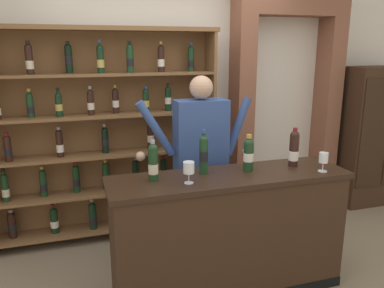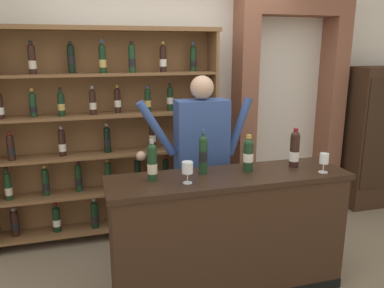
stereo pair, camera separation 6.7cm
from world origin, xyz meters
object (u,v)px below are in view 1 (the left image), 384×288
(side_cabinet, at_px, (373,136))
(tasting_bottle_grappa, at_px, (294,149))
(tasting_counter, at_px, (229,234))
(wine_glass_left, at_px, (189,168))
(tasting_bottle_vin_santo, at_px, (204,154))
(shopkeeper, at_px, (201,149))
(tasting_bottle_rosso, at_px, (153,162))
(wine_shelf, at_px, (104,132))
(wine_glass_spare, at_px, (324,159))
(tasting_bottle_riserva, at_px, (249,154))

(side_cabinet, distance_m, tasting_bottle_grappa, 2.15)
(tasting_counter, xyz_separation_m, wine_glass_left, (-0.35, -0.08, 0.59))
(tasting_bottle_vin_santo, bearing_deg, side_cabinet, 22.90)
(shopkeeper, bearing_deg, tasting_bottle_rosso, -136.67)
(wine_glass_left, bearing_deg, wine_shelf, 109.68)
(tasting_bottle_rosso, distance_m, tasting_bottle_grappa, 1.15)
(wine_glass_spare, bearing_deg, tasting_counter, 168.98)
(tasting_counter, bearing_deg, tasting_bottle_grappa, 5.67)
(side_cabinet, bearing_deg, wine_glass_spare, -141.91)
(side_cabinet, bearing_deg, shopkeeper, -165.54)
(wine_glass_left, bearing_deg, wine_glass_spare, -3.15)
(side_cabinet, xyz_separation_m, wine_glass_spare, (-1.67, -1.31, 0.23))
(tasting_counter, bearing_deg, wine_glass_spare, -11.02)
(tasting_counter, height_order, tasting_bottle_vin_santo, tasting_bottle_vin_santo)
(tasting_counter, relative_size, wine_glass_left, 11.77)
(wine_glass_spare, bearing_deg, tasting_bottle_rosso, 171.58)
(side_cabinet, relative_size, tasting_bottle_vin_santo, 4.91)
(side_cabinet, height_order, tasting_bottle_grappa, side_cabinet)
(side_cabinet, bearing_deg, wine_glass_left, -155.36)
(tasting_bottle_grappa, height_order, wine_glass_spare, tasting_bottle_grappa)
(tasting_bottle_vin_santo, bearing_deg, tasting_bottle_grappa, -2.55)
(tasting_bottle_riserva, distance_m, wine_glass_spare, 0.57)
(wine_glass_left, bearing_deg, tasting_counter, 13.00)
(side_cabinet, distance_m, wine_glass_left, 3.02)
(tasting_counter, xyz_separation_m, tasting_bottle_vin_santo, (-0.18, 0.09, 0.64))
(wine_shelf, bearing_deg, wine_glass_spare, -41.77)
(tasting_bottle_grappa, bearing_deg, tasting_bottle_rosso, -179.73)
(tasting_bottle_vin_santo, distance_m, wine_glass_left, 0.24)
(side_cabinet, height_order, shopkeeper, side_cabinet)
(wine_shelf, bearing_deg, tasting_bottle_riserva, -50.02)
(wine_glass_left, height_order, wine_glass_spare, wine_glass_left)
(tasting_counter, height_order, tasting_bottle_grappa, tasting_bottle_grappa)
(side_cabinet, xyz_separation_m, wine_glass_left, (-2.73, -1.25, 0.24))
(wine_shelf, xyz_separation_m, shopkeeper, (0.77, -0.68, -0.06))
(tasting_bottle_vin_santo, bearing_deg, tasting_bottle_rosso, -174.35)
(shopkeeper, distance_m, tasting_bottle_rosso, 0.72)
(tasting_bottle_rosso, distance_m, tasting_bottle_vin_santo, 0.40)
(side_cabinet, bearing_deg, wine_shelf, 179.09)
(wine_shelf, height_order, shopkeeper, wine_shelf)
(shopkeeper, height_order, wine_glass_left, shopkeeper)
(tasting_bottle_rosso, relative_size, wine_glass_spare, 1.99)
(wine_shelf, relative_size, tasting_counter, 1.22)
(tasting_bottle_vin_santo, height_order, wine_glass_left, tasting_bottle_vin_santo)
(side_cabinet, xyz_separation_m, shopkeeper, (-2.43, -0.63, 0.19))
(tasting_bottle_rosso, height_order, tasting_bottle_grappa, tasting_bottle_grappa)
(shopkeeper, xyz_separation_m, wine_glass_left, (-0.30, -0.63, 0.04))
(shopkeeper, bearing_deg, tasting_bottle_vin_santo, -106.00)
(tasting_bottle_rosso, relative_size, wine_glass_left, 1.92)
(tasting_bottle_vin_santo, bearing_deg, wine_glass_spare, -14.43)
(shopkeeper, bearing_deg, wine_shelf, 138.47)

